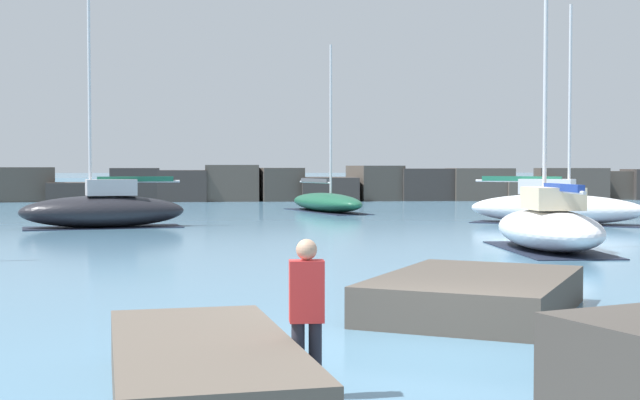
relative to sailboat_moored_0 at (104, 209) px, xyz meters
The scene contains 9 objects.
ground_plane 25.63m from the sailboat_moored_0, 72.09° to the right, with size 600.00×600.00×0.00m, color teal.
open_sea_beyond 87.54m from the sailboat_moored_0, 84.84° to the left, with size 400.00×116.00×0.01m.
breakwater_jetty 28.24m from the sailboat_moored_0, 73.68° to the left, with size 67.95×7.02×2.53m.
foreground_rocks 26.12m from the sailboat_moored_0, 69.88° to the right, with size 11.40×10.49×1.00m.
sailboat_moored_0 is the anchor object (origin of this frame).
sailboat_moored_3 17.95m from the sailboat_moored_0, 37.24° to the right, with size 2.62×6.01×10.94m.
sailboat_moored_5 15.09m from the sailboat_moored_0, 48.72° to the left, with size 4.37×8.17×8.79m.
sailboat_moored_6 18.57m from the sailboat_moored_0, ahead, with size 7.18×5.58×9.13m.
person_on_rocks 27.32m from the sailboat_moored_0, 77.14° to the right, with size 0.36×0.22×1.69m.
Camera 1 is at (-2.48, -11.45, 2.45)m, focal length 50.00 mm.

